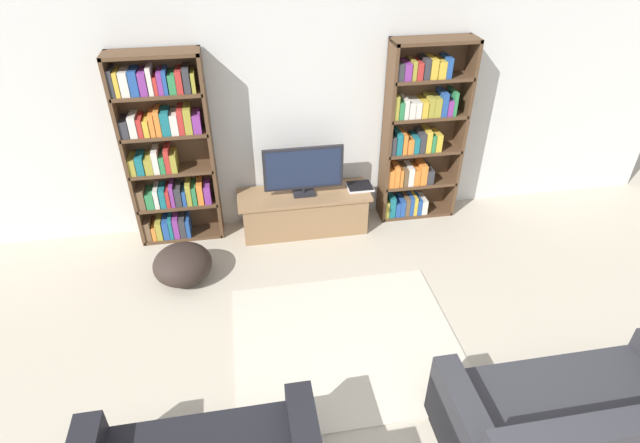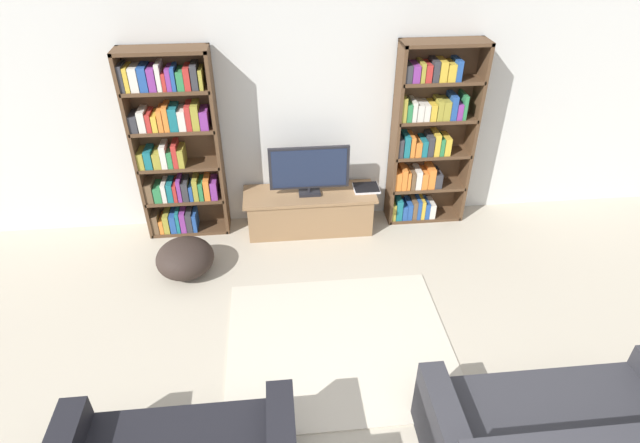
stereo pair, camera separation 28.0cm
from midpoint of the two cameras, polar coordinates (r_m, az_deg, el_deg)
name	(u,v)px [view 1 (the left image)]	position (r m, az deg, el deg)	size (l,w,h in m)	color
wall_back	(302,113)	(5.52, -3.57, 12.24)	(8.80, 0.06, 2.60)	silver
bookshelf_left	(167,152)	(5.51, -18.54, 7.53)	(0.89, 0.30, 2.08)	#513823
bookshelf_right	(419,136)	(5.75, 9.82, 9.62)	(0.89, 0.30, 2.08)	#513823
tv_stand	(304,211)	(5.73, -3.23, 1.17)	(1.48, 0.51, 0.48)	#8E6B47
television	(303,170)	(5.44, -3.39, 5.86)	(0.88, 0.16, 0.57)	black
laptop	(360,186)	(5.71, 3.15, 4.00)	(0.29, 0.25, 0.03)	silver
area_rug	(346,343)	(4.51, 1.20, -13.72)	(1.94, 1.68, 0.02)	beige
couch_right_sofa	(578,427)	(4.04, 25.56, -20.45)	(1.79, 0.92, 0.81)	#2D2D33
beanbag_ottoman	(183,264)	(5.25, -16.91, -4.72)	(0.59, 0.59, 0.37)	#2D231E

